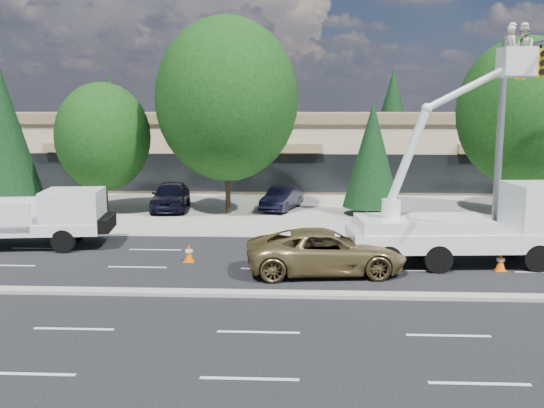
# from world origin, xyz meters

# --- Properties ---
(ground) EXTENTS (140.00, 140.00, 0.00)m
(ground) POSITION_xyz_m (0.00, 0.00, 0.00)
(ground) COLOR black
(ground) RESTS_ON ground
(concrete_apron) EXTENTS (140.00, 22.00, 0.01)m
(concrete_apron) POSITION_xyz_m (0.00, 20.00, 0.01)
(concrete_apron) COLOR gray
(concrete_apron) RESTS_ON ground
(road_median) EXTENTS (120.00, 0.55, 0.12)m
(road_median) POSITION_xyz_m (0.00, 0.00, 0.06)
(road_median) COLOR gray
(road_median) RESTS_ON ground
(strip_mall) EXTENTS (50.40, 15.40, 5.50)m
(strip_mall) POSITION_xyz_m (0.00, 29.97, 2.83)
(strip_mall) COLOR tan
(strip_mall) RESTS_ON ground
(tree_front_c) EXTENTS (5.28, 5.28, 7.32)m
(tree_front_c) POSITION_xyz_m (-10.00, 15.00, 4.29)
(tree_front_c) COLOR #332114
(tree_front_c) RESTS_ON ground
(tree_front_d) EXTENTS (7.82, 7.82, 10.85)m
(tree_front_d) POSITION_xyz_m (-3.00, 15.00, 6.35)
(tree_front_d) COLOR #332114
(tree_front_d) RESTS_ON ground
(tree_front_e) EXTENTS (3.16, 3.16, 6.24)m
(tree_front_e) POSITION_xyz_m (5.00, 15.00, 3.34)
(tree_front_e) COLOR #332114
(tree_front_e) RESTS_ON ground
(tree_front_f) EXTENTS (6.98, 6.98, 9.69)m
(tree_front_f) POSITION_xyz_m (13.00, 15.00, 5.67)
(tree_front_f) COLOR #332114
(tree_front_f) RESTS_ON ground
(tree_back_a) EXTENTS (4.73, 4.73, 9.32)m
(tree_back_a) POSITION_xyz_m (-18.00, 42.00, 5.00)
(tree_back_a) COLOR #332114
(tree_back_a) RESTS_ON ground
(tree_back_b) EXTENTS (5.19, 5.19, 10.24)m
(tree_back_b) POSITION_xyz_m (-4.00, 42.00, 5.49)
(tree_back_b) COLOR #332114
(tree_back_b) RESTS_ON ground
(tree_back_c) EXTENTS (4.85, 4.85, 9.55)m
(tree_back_c) POSITION_xyz_m (10.00, 42.00, 5.12)
(tree_back_c) COLOR #332114
(tree_back_c) RESTS_ON ground
(tree_back_d) EXTENTS (4.95, 4.95, 9.76)m
(tree_back_d) POSITION_xyz_m (22.00, 42.00, 5.24)
(tree_back_d) COLOR #332114
(tree_back_d) RESTS_ON ground
(signal_mast) EXTENTS (2.76, 10.16, 9.00)m
(signal_mast) POSITION_xyz_m (10.03, 7.04, 6.06)
(signal_mast) COLOR gray
(signal_mast) RESTS_ON ground
(utility_pickup) EXTENTS (6.67, 3.18, 2.46)m
(utility_pickup) POSITION_xyz_m (-10.12, 6.26, 1.01)
(utility_pickup) COLOR white
(utility_pickup) RESTS_ON ground
(bucket_truck) EXTENTS (8.27, 3.17, 8.94)m
(bucket_truck) POSITION_xyz_m (7.67, 4.26, 1.89)
(bucket_truck) COLOR white
(bucket_truck) RESTS_ON ground
(traffic_cone_b) EXTENTS (0.40, 0.40, 0.70)m
(traffic_cone_b) POSITION_xyz_m (-3.21, 4.13, 0.34)
(traffic_cone_b) COLOR #FD5D07
(traffic_cone_b) RESTS_ON ground
(traffic_cone_c) EXTENTS (0.40, 0.40, 0.70)m
(traffic_cone_c) POSITION_xyz_m (0.76, 4.01, 0.34)
(traffic_cone_c) COLOR #FD5D07
(traffic_cone_c) RESTS_ON ground
(traffic_cone_d) EXTENTS (0.40, 0.40, 0.70)m
(traffic_cone_d) POSITION_xyz_m (8.42, 3.39, 0.34)
(traffic_cone_d) COLOR #FD5D07
(traffic_cone_d) RESTS_ON ground
(minivan) EXTENTS (5.97, 3.25, 1.59)m
(minivan) POSITION_xyz_m (2.02, 2.80, 0.79)
(minivan) COLOR olive
(minivan) RESTS_ON ground
(parked_car_west) EXTENTS (2.36, 5.03, 1.67)m
(parked_car_west) POSITION_xyz_m (-6.48, 16.00, 0.83)
(parked_car_west) COLOR black
(parked_car_west) RESTS_ON ground
(parked_car_east) EXTENTS (2.56, 4.36, 1.36)m
(parked_car_east) POSITION_xyz_m (0.00, 16.36, 0.68)
(parked_car_east) COLOR black
(parked_car_east) RESTS_ON ground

